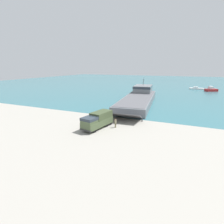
% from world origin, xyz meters
% --- Properties ---
extents(ground_plane, '(240.00, 240.00, 0.00)m').
position_xyz_m(ground_plane, '(0.00, 0.00, 0.00)').
color(ground_plane, '#9E998E').
extents(water_surface, '(240.00, 180.00, 0.01)m').
position_xyz_m(water_surface, '(0.00, 93.93, 0.00)').
color(water_surface, '#336B75').
rests_on(water_surface, ground_plane).
extents(landing_craft, '(11.35, 36.26, 6.90)m').
position_xyz_m(landing_craft, '(2.04, 22.11, 1.60)').
color(landing_craft, slate).
rests_on(landing_craft, ground_plane).
extents(military_truck, '(3.62, 7.26, 2.87)m').
position_xyz_m(military_truck, '(0.93, -4.16, 1.53)').
color(military_truck, '#475638').
rests_on(military_truck, ground_plane).
extents(soldier_on_ramp, '(0.42, 0.50, 1.71)m').
position_xyz_m(soldier_on_ramp, '(3.97, -2.79, 0.99)').
color(soldier_on_ramp, '#6B664C').
rests_on(soldier_on_ramp, ground_plane).
extents(moored_boat_a, '(5.80, 4.97, 2.30)m').
position_xyz_m(moored_boat_a, '(25.94, 59.33, 0.76)').
color(moored_boat_a, '#B22323').
rests_on(moored_boat_a, ground_plane).
extents(moored_boat_b, '(6.73, 2.83, 1.26)m').
position_xyz_m(moored_boat_b, '(20.12, 64.93, 0.42)').
color(moored_boat_b, white).
rests_on(moored_boat_b, ground_plane).
extents(mooring_bollard, '(0.26, 0.26, 0.68)m').
position_xyz_m(mooring_bollard, '(7.69, 2.81, 0.37)').
color(mooring_bollard, '#333338').
rests_on(mooring_bollard, ground_plane).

